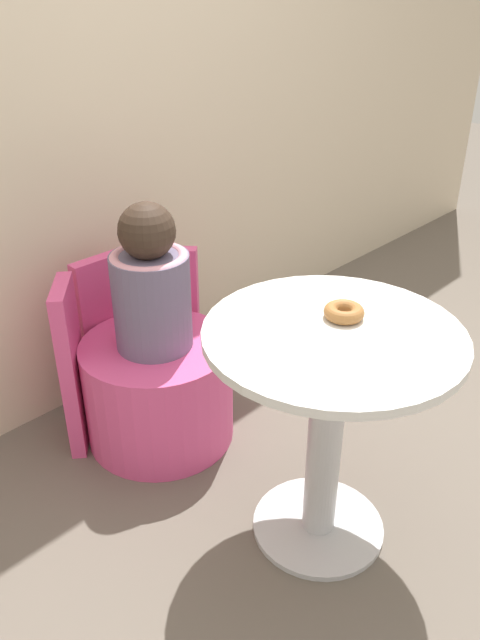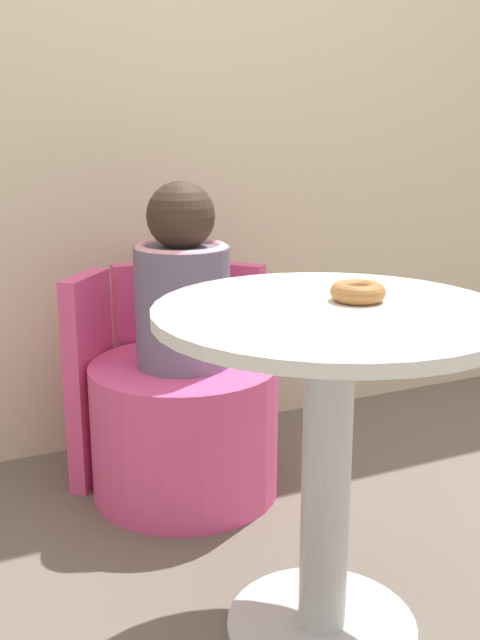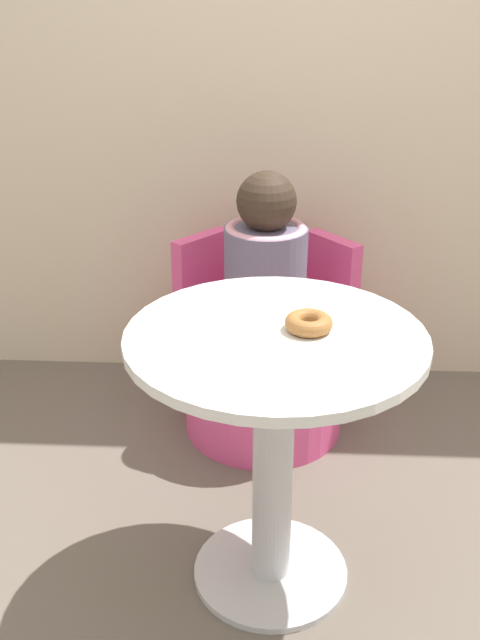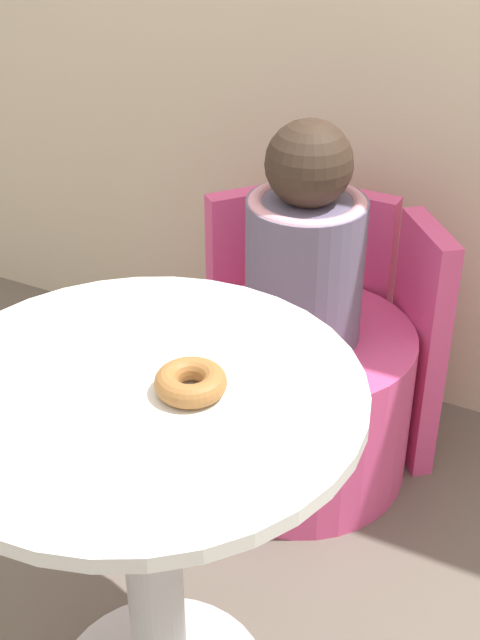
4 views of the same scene
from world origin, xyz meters
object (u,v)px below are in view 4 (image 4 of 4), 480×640
child_figure (306,245)px  tub_chair (299,402)px  donut (191,382)px  round_table (148,493)px

child_figure → tub_chair: bearing=90.0°
donut → round_table: bearing=-162.7°
tub_chair → child_figure: bearing=-90.0°
round_table → child_figure: child_figure is taller
round_table → donut: donut is taller
round_table → child_figure: (-0.04, 0.69, 0.12)m
round_table → child_figure: size_ratio=1.39×
tub_chair → donut: (0.11, -0.67, 0.52)m
round_table → tub_chair: (-0.04, 0.69, -0.29)m
tub_chair → donut: bearing=-80.9°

